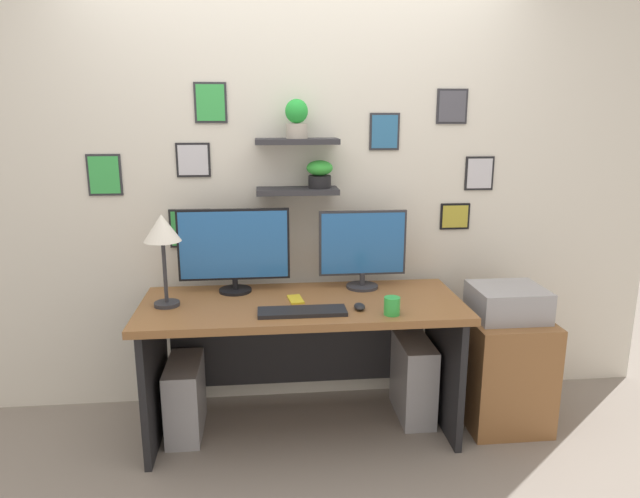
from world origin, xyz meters
name	(u,v)px	position (x,y,z in m)	size (l,w,h in m)	color
ground_plane	(303,429)	(0.00, 0.00, 0.00)	(8.00, 8.00, 0.00)	gray
back_wall_assembly	(296,178)	(0.00, 0.44, 1.35)	(4.40, 0.24, 2.70)	silver
desk	(302,334)	(0.00, 0.06, 0.54)	(1.69, 0.68, 0.75)	brown
monitor_left	(234,248)	(-0.36, 0.22, 1.00)	(0.61, 0.18, 0.46)	black
monitor_right	(363,248)	(0.36, 0.22, 0.98)	(0.49, 0.18, 0.44)	#2D2D33
keyboard	(302,312)	(-0.01, -0.18, 0.76)	(0.44, 0.14, 0.02)	black
computer_mouse	(359,307)	(0.28, -0.15, 0.77)	(0.06, 0.09, 0.03)	black
desk_lamp	(162,234)	(-0.70, 0.01, 1.13)	(0.19, 0.19, 0.48)	#2D2D33
cell_phone	(296,299)	(-0.03, 0.03, 0.76)	(0.07, 0.14, 0.01)	yellow
coffee_mug	(392,306)	(0.43, -0.24, 0.80)	(0.08, 0.08, 0.09)	green
drawer_cabinet	(502,369)	(1.13, 0.00, 0.31)	(0.44, 0.50, 0.62)	brown
printer	(508,302)	(1.13, 0.00, 0.71)	(0.38, 0.34, 0.17)	#9E9EA3
computer_tower_left	(185,398)	(-0.64, 0.05, 0.20)	(0.18, 0.40, 0.41)	#99999E
computer_tower_right	(413,378)	(0.64, 0.09, 0.23)	(0.18, 0.40, 0.46)	#99999E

